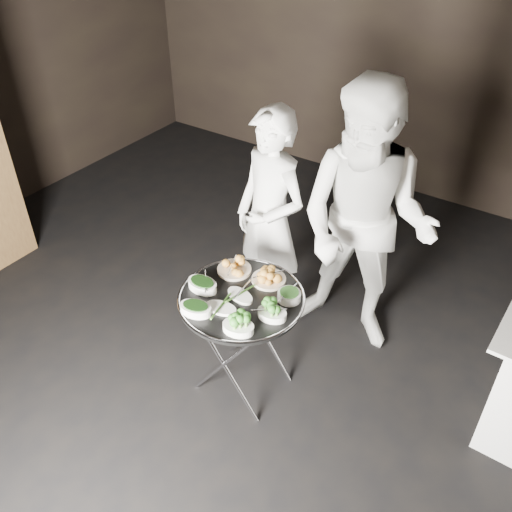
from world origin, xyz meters
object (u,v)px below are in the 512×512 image
Objects in this scene: serving_tray at (241,298)px; waiter_left at (270,221)px; tray_stand at (242,339)px; waiter_right at (365,226)px.

waiter_left is (-0.26, 0.70, 0.05)m from serving_tray.
serving_tray is (0.00, 0.00, 0.33)m from tray_stand.
tray_stand is 0.40× the size of waiter_right.
waiter_left reaches higher than serving_tray.
tray_stand is 0.33m from serving_tray.
tray_stand is at bearing -119.39° from waiter_right.
tray_stand is 0.84m from waiter_left.
waiter_right is at bearing 65.77° from serving_tray.
waiter_right reaches higher than waiter_left.
serving_tray is 0.46× the size of waiter_left.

